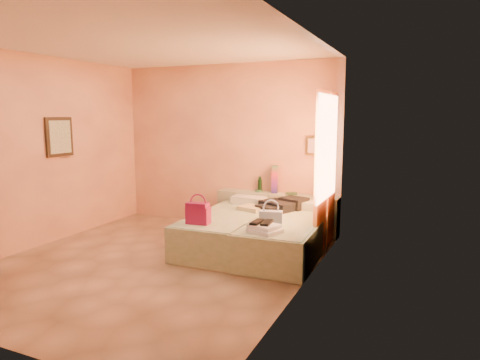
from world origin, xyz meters
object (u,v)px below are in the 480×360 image
object	(u,v)px
green_book	(292,193)
magenta_handbag	(198,213)
flower_vase	(321,189)
towel_stack	(265,229)
water_bottle	(260,185)
bed_right	(287,237)
blue_handbag	(271,218)
bed_left	(229,230)
headboard_ledge	(276,213)

from	to	relation	value
green_book	magenta_handbag	size ratio (longest dim) A/B	0.58
flower_vase	towel_stack	size ratio (longest dim) A/B	0.76
water_bottle	towel_stack	xyz separation A→B (m)	(0.80, -1.87, -0.22)
bed_right	water_bottle	bearing A→B (deg)	125.46
magenta_handbag	flower_vase	bearing A→B (deg)	47.91
flower_vase	green_book	bearing A→B (deg)	171.96
blue_handbag	green_book	bearing A→B (deg)	81.86
water_bottle	towel_stack	world-z (taller)	water_bottle
bed_right	water_bottle	xyz separation A→B (m)	(-0.85, 1.11, 0.52)
towel_stack	bed_right	bearing A→B (deg)	86.36
bed_right	blue_handbag	xyz separation A→B (m)	(-0.10, -0.39, 0.35)
bed_left	bed_right	xyz separation A→B (m)	(0.90, 0.00, 0.00)
bed_left	towel_stack	xyz separation A→B (m)	(0.85, -0.75, 0.30)
blue_handbag	bed_right	bearing A→B (deg)	60.17
bed_right	towel_stack	size ratio (longest dim) A/B	5.71
water_bottle	magenta_handbag	distance (m)	1.82
headboard_ledge	blue_handbag	xyz separation A→B (m)	(0.42, -1.44, 0.27)
magenta_handbag	bed_right	bearing A→B (deg)	28.03
headboard_ledge	blue_handbag	world-z (taller)	blue_handbag
water_bottle	flower_vase	bearing A→B (deg)	-5.31
bed_left	green_book	distance (m)	1.32
bed_right	towel_stack	xyz separation A→B (m)	(-0.05, -0.75, 0.30)
water_bottle	blue_handbag	bearing A→B (deg)	-63.69
headboard_ledge	bed_left	distance (m)	1.12
flower_vase	blue_handbag	xyz separation A→B (m)	(-0.32, -1.41, -0.19)
water_bottle	magenta_handbag	bearing A→B (deg)	-95.35
water_bottle	blue_handbag	size ratio (longest dim) A/B	0.80
water_bottle	green_book	xyz separation A→B (m)	(0.57, -0.03, -0.11)
bed_right	magenta_handbag	xyz separation A→B (m)	(-1.02, -0.69, 0.39)
bed_left	headboard_ledge	bearing A→B (deg)	68.48
green_book	blue_handbag	world-z (taller)	blue_handbag
bed_left	bed_right	world-z (taller)	same
bed_left	water_bottle	distance (m)	1.23
water_bottle	magenta_handbag	xyz separation A→B (m)	(-0.17, -1.81, -0.13)
headboard_ledge	flower_vase	xyz separation A→B (m)	(0.74, -0.04, 0.46)
headboard_ledge	bed_right	world-z (taller)	headboard_ledge
water_bottle	towel_stack	size ratio (longest dim) A/B	0.69
headboard_ledge	towel_stack	world-z (taller)	headboard_ledge
flower_vase	magenta_handbag	xyz separation A→B (m)	(-1.23, -1.71, -0.14)
headboard_ledge	flower_vase	bearing A→B (deg)	-2.81
towel_stack	magenta_handbag	bearing A→B (deg)	176.50
green_book	towel_stack	bearing A→B (deg)	-101.07
headboard_ledge	bed_right	distance (m)	1.18
magenta_handbag	towel_stack	distance (m)	0.98
bed_right	flower_vase	xyz separation A→B (m)	(0.21, 1.01, 0.53)
towel_stack	bed_left	bearing A→B (deg)	138.48
bed_left	bed_right	size ratio (longest dim) A/B	1.00
bed_left	magenta_handbag	world-z (taller)	magenta_handbag
bed_left	magenta_handbag	size ratio (longest dim) A/B	6.54
water_bottle	towel_stack	bearing A→B (deg)	-66.79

